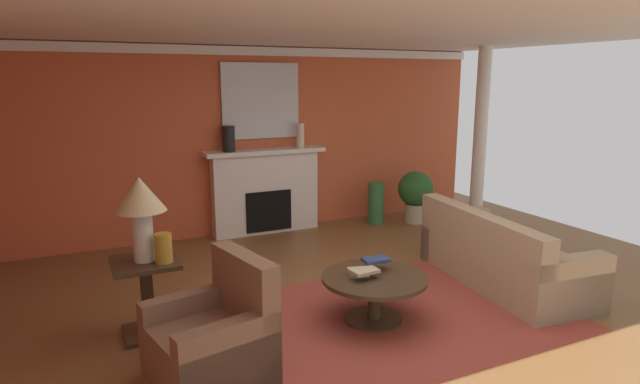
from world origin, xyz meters
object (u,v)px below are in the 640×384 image
side_table (147,292)px  armchair_near_window (214,341)px  potted_plant (415,192)px  fireplace (266,193)px  vase_tall_corner (376,203)px  vase_mantel_right (300,135)px  sofa (500,259)px  coffee_table (374,287)px  table_lamp (140,203)px  vase_on_side_table (163,248)px  mantel_mirror (261,101)px  vase_mantel_left (228,139)px

side_table → armchair_near_window: bearing=-69.6°
side_table → potted_plant: 4.89m
fireplace → vase_tall_corner: (1.74, -0.30, -0.26)m
vase_tall_corner → vase_mantel_right: 1.65m
fireplace → sofa: (1.66, -3.09, -0.30)m
coffee_table → potted_plant: (2.43, 2.76, 0.16)m
sofa → vase_mantel_right: size_ratio=5.97×
table_lamp → side_table: bearing=-90.0°
table_lamp → vase_tall_corner: 4.55m
vase_mantel_right → vase_on_side_table: vase_mantel_right is taller
mantel_mirror → coffee_table: mantel_mirror is taller
fireplace → table_lamp: size_ratio=2.40×
vase_tall_corner → fireplace: bearing=170.2°
armchair_near_window → side_table: size_ratio=1.36×
potted_plant → vase_on_side_table: bearing=-152.3°
vase_mantel_right → vase_on_side_table: bearing=-132.4°
mantel_mirror → vase_tall_corner: (1.74, -0.42, -1.62)m
mantel_mirror → potted_plant: size_ratio=1.41×
vase_mantel_right → potted_plant: bearing=-14.6°
sofa → potted_plant: bearing=75.2°
fireplace → vase_mantel_right: size_ratio=4.92×
fireplace → armchair_near_window: bearing=-115.5°
table_lamp → potted_plant: (4.41, 2.11, -0.73)m
sofa → vase_mantel_left: bearing=126.1°
fireplace → side_table: fireplace is taller
table_lamp → potted_plant: table_lamp is taller
coffee_table → table_lamp: table_lamp is taller
potted_plant → mantel_mirror: bearing=164.8°
vase_mantel_left → mantel_mirror: bearing=17.2°
vase_mantel_left → sofa: bearing=-53.9°
armchair_near_window → vase_mantel_right: bearing=57.5°
sofa → vase_tall_corner: size_ratio=3.30×
fireplace → vase_mantel_left: (-0.55, -0.05, 0.85)m
coffee_table → side_table: side_table is taller
vase_mantel_right → vase_mantel_left: (-1.10, 0.00, -0.00)m
fireplace → coffee_table: 3.28m
vase_tall_corner → vase_on_side_table: (-3.66, -2.45, 0.50)m
table_lamp → potted_plant: 4.94m
table_lamp → vase_tall_corner: bearing=31.4°
table_lamp → vase_mantel_right: 3.68m
vase_mantel_left → vase_on_side_table: (-1.37, -2.70, -0.61)m
sofa → vase_on_side_table: (-3.58, 0.34, 0.53)m
armchair_near_window → vase_mantel_left: size_ratio=2.60×
vase_mantel_right → coffee_table: bearing=-101.3°
potted_plant → vase_mantel_left: bearing=170.9°
fireplace → mantel_mirror: size_ratio=1.54×
mantel_mirror → vase_mantel_left: size_ratio=3.21×
vase_on_side_table → side_table: bearing=141.3°
potted_plant → sofa: bearing=-104.8°
side_table → vase_mantel_right: (2.62, 2.58, 1.04)m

